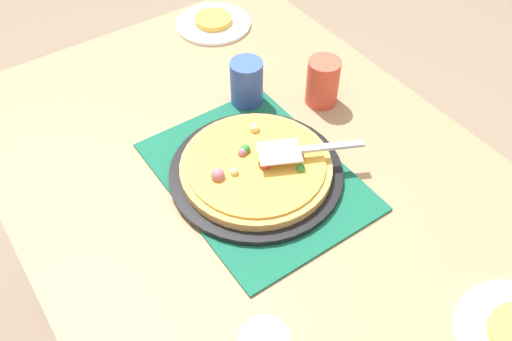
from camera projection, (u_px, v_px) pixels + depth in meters
The scene contains 10 objects.
ground_plane at pixel (256, 332), 1.75m from camera, with size 8.00×8.00×0.00m, color #84705B.
dining_table at pixel (256, 208), 1.28m from camera, with size 1.40×1.00×0.75m.
placemat at pixel (256, 176), 1.20m from camera, with size 0.48×0.36×0.01m, color #145B42.
pizza_pan at pixel (256, 173), 1.19m from camera, with size 0.38×0.38×0.01m, color black.
pizza at pixel (256, 166), 1.17m from camera, with size 0.33×0.33×0.05m.
plate_near_left at pixel (213, 24), 1.60m from camera, with size 0.22×0.22×0.01m, color white.
served_slice_left at pixel (213, 20), 1.59m from camera, with size 0.11×0.11×0.02m, color gold.
cup_far at pixel (247, 83), 1.32m from camera, with size 0.08×0.08×0.12m, color #3351AD.
cup_corner at pixel (323, 82), 1.33m from camera, with size 0.08×0.08×0.12m, color #E04C38.
pizza_server at pixel (301, 150), 1.16m from camera, with size 0.14×0.23×0.01m.
Camera 1 is at (-0.66, 0.46, 1.64)m, focal length 38.20 mm.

